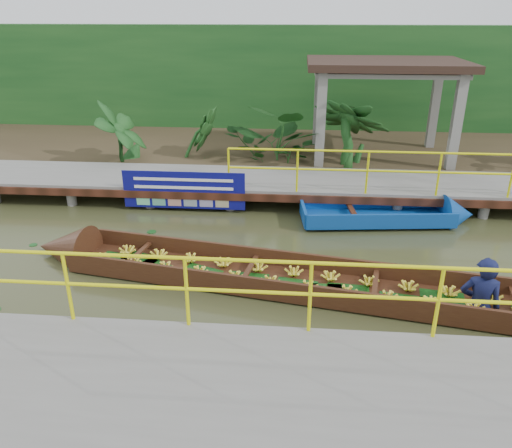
{
  "coord_description": "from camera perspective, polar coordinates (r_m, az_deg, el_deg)",
  "views": [
    {
      "loc": [
        0.56,
        -8.55,
        4.56
      ],
      "look_at": [
        -0.19,
        0.5,
        0.6
      ],
      "focal_mm": 35.0,
      "sensor_mm": 36.0,
      "label": 1
    }
  ],
  "objects": [
    {
      "name": "moored_blue_boat",
      "position": [
        12.02,
        17.92,
        0.92
      ],
      "size": [
        4.02,
        1.43,
        0.94
      ],
      "rotation": [
        0.0,
        0.0,
        0.11
      ],
      "color": "#0D3F92",
      "rests_on": "ground"
    },
    {
      "name": "foliage_backdrop",
      "position": [
        18.73,
        3.09,
        15.67
      ],
      "size": [
        30.0,
        0.8,
        4.0
      ],
      "primitive_type": "cube",
      "color": "#154419",
      "rests_on": "ground"
    },
    {
      "name": "near_dock",
      "position": [
        6.1,
        8.03,
        -20.96
      ],
      "size": [
        18.0,
        2.4,
        1.73
      ],
      "color": "slate",
      "rests_on": "ground"
    },
    {
      "name": "tropical_plants",
      "position": [
        14.28,
        9.83,
        10.12
      ],
      "size": [
        14.4,
        1.4,
        1.75
      ],
      "color": "#154419",
      "rests_on": "ground"
    },
    {
      "name": "far_dock",
      "position": [
        12.67,
        2.04,
        4.74
      ],
      "size": [
        16.0,
        2.06,
        1.66
      ],
      "color": "slate",
      "rests_on": "ground"
    },
    {
      "name": "pavilion",
      "position": [
        15.15,
        14.56,
        16.24
      ],
      "size": [
        4.4,
        3.0,
        3.0
      ],
      "color": "slate",
      "rests_on": "ground"
    },
    {
      "name": "ground",
      "position": [
        9.71,
        0.87,
        -4.46
      ],
      "size": [
        80.0,
        80.0,
        0.0
      ],
      "primitive_type": "plane",
      "color": "#34371B",
      "rests_on": "ground"
    },
    {
      "name": "blue_banner",
      "position": [
        12.03,
        -8.26,
        3.87
      ],
      "size": [
        2.94,
        0.04,
        0.92
      ],
      "color": "navy",
      "rests_on": "ground"
    },
    {
      "name": "vendor_boat",
      "position": [
        8.74,
        8.37,
        -6.36
      ],
      "size": [
        10.96,
        3.0,
        2.26
      ],
      "rotation": [
        0.0,
        0.0,
        -0.18
      ],
      "color": "#34180E",
      "rests_on": "ground"
    },
    {
      "name": "land_strip",
      "position": [
        16.63,
        2.67,
        8.43
      ],
      "size": [
        30.0,
        8.0,
        0.45
      ],
      "primitive_type": "cube",
      "color": "#362B1B",
      "rests_on": "ground"
    }
  ]
}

